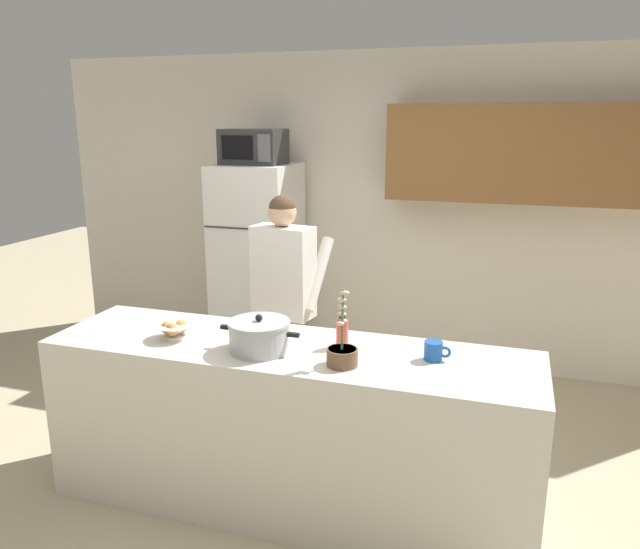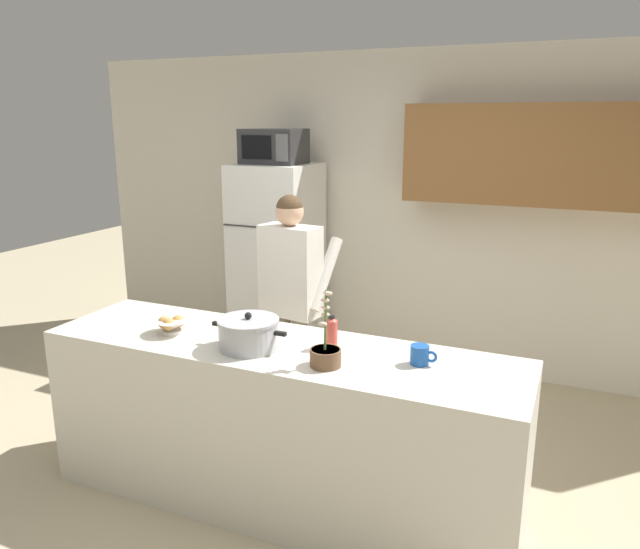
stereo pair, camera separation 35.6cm
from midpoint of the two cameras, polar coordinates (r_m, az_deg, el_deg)
ground_plane at (r=3.59m, az=-0.74°, el=-20.59°), size 14.00×14.00×0.00m
back_wall_unit at (r=5.05m, az=12.74°, el=6.79°), size 6.00×0.48×2.60m
kitchen_island at (r=3.34m, az=-0.77°, el=-14.13°), size 2.56×0.68×0.92m
refrigerator at (r=5.17m, az=-2.10°, el=0.94°), size 0.64×0.68×1.70m
microwave at (r=5.01m, az=-2.32°, el=11.98°), size 0.48×0.37×0.28m
person_near_pot at (r=4.05m, az=-0.22°, el=-0.96°), size 0.53×0.47×1.59m
cooking_pot at (r=3.09m, az=-3.48°, el=-5.63°), size 0.43×0.32×0.19m
coffee_mug at (r=2.97m, az=12.88°, el=-7.48°), size 0.13×0.09×0.10m
bread_bowl at (r=3.36m, az=-10.95°, el=-4.71°), size 0.21×0.21×0.10m
bottle_near_edge at (r=3.09m, az=4.40°, el=-5.45°), size 0.06×0.06×0.18m
potted_orchid at (r=2.88m, az=4.08°, el=-7.51°), size 0.15×0.15×0.37m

